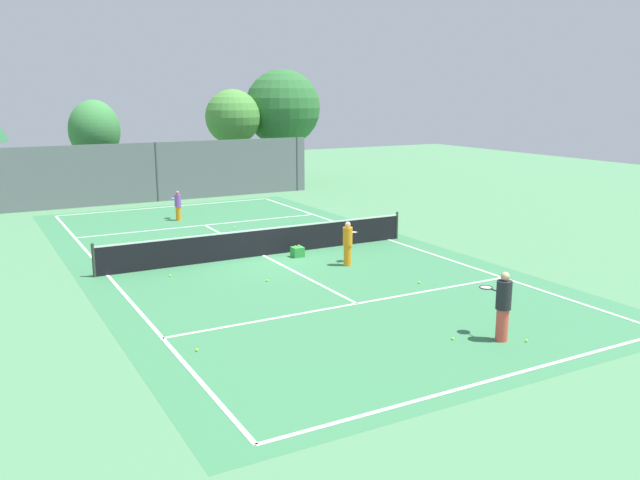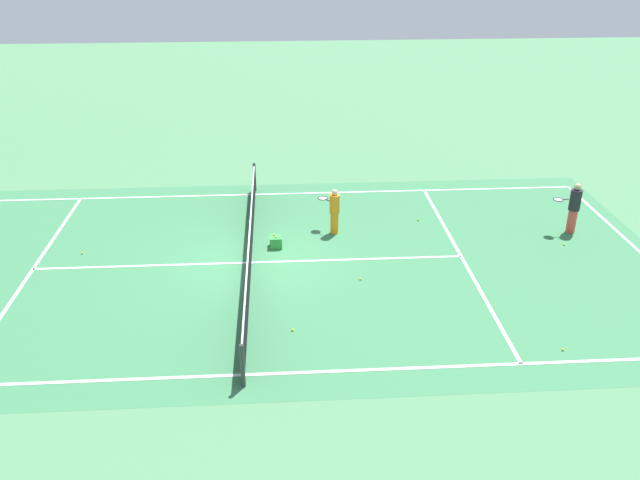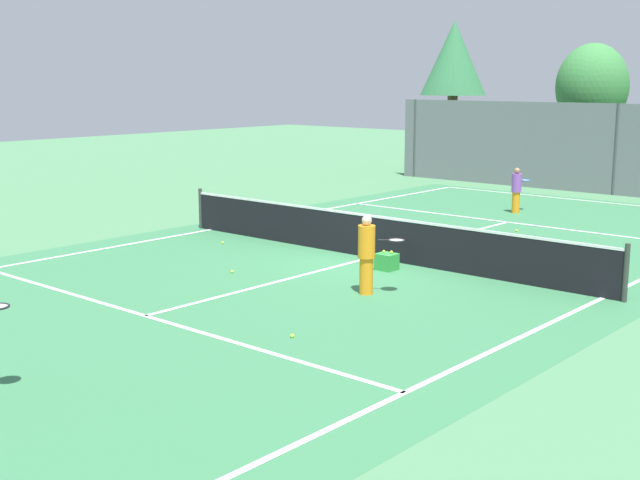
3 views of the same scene
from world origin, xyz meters
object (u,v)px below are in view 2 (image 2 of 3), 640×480
object	(u,v)px
ball_crate	(276,242)
tennis_ball_5	(564,244)
tennis_ball_3	(361,279)
tennis_ball_2	(563,349)
tennis_ball_1	(575,225)
tennis_ball_4	(418,220)
player_2	(334,211)
tennis_ball_6	(82,253)
player_1	(574,207)
tennis_ball_0	(293,330)

from	to	relation	value
ball_crate	tennis_ball_5	xyz separation A→B (m)	(-0.47, -9.09, -0.15)
tennis_ball_3	tennis_ball_5	world-z (taller)	same
tennis_ball_2	tennis_ball_1	bearing A→B (deg)	-24.68
tennis_ball_3	tennis_ball_4	world-z (taller)	same
player_2	tennis_ball_6	xyz separation A→B (m)	(-1.04, 7.87, -0.76)
ball_crate	tennis_ball_6	bearing A→B (deg)	90.85
player_1	tennis_ball_1	bearing A→B (deg)	-39.69
player_1	tennis_ball_3	xyz separation A→B (m)	(-2.80, 7.27, -0.84)
tennis_ball_5	tennis_ball_2	bearing A→B (deg)	157.86
tennis_ball_0	ball_crate	bearing A→B (deg)	4.61
ball_crate	tennis_ball_5	bearing A→B (deg)	-92.96
tennis_ball_0	player_2	bearing A→B (deg)	-14.86
player_2	tennis_ball_1	distance (m)	8.17
player_1	tennis_ball_2	world-z (taller)	player_1
ball_crate	tennis_ball_1	world-z (taller)	ball_crate
tennis_ball_3	player_1	bearing A→B (deg)	-68.95
player_1	tennis_ball_4	distance (m)	5.02
tennis_ball_1	tennis_ball_2	distance (m)	7.72
player_2	tennis_ball_3	world-z (taller)	player_2
tennis_ball_2	tennis_ball_6	distance (m)	14.10
tennis_ball_1	tennis_ball_2	world-z (taller)	same
tennis_ball_0	tennis_ball_6	size ratio (longest dim) A/B	1.00
tennis_ball_4	tennis_ball_5	world-z (taller)	same
ball_crate	tennis_ball_5	world-z (taller)	ball_crate
player_2	tennis_ball_2	world-z (taller)	player_2
player_1	tennis_ball_0	world-z (taller)	player_1
ball_crate	tennis_ball_4	distance (m)	5.17
player_1	tennis_ball_2	size ratio (longest dim) A/B	25.65
tennis_ball_1	ball_crate	bearing A→B (deg)	95.49
tennis_ball_5	tennis_ball_6	world-z (taller)	same
tennis_ball_1	tennis_ball_4	world-z (taller)	same
tennis_ball_0	tennis_ball_3	distance (m)	3.21
player_1	tennis_ball_1	world-z (taller)	player_1
tennis_ball_6	ball_crate	bearing A→B (deg)	-89.15
player_1	ball_crate	xyz separation A→B (m)	(-0.51, 9.66, -0.69)
tennis_ball_0	tennis_ball_6	distance (m)	7.90
player_2	tennis_ball_0	bearing A→B (deg)	165.14
ball_crate	tennis_ball_2	distance (m)	9.12
tennis_ball_1	tennis_ball_3	distance (m)	8.31
tennis_ball_2	tennis_ball_5	distance (m)	6.03
player_1	tennis_ball_4	size ratio (longest dim) A/B	25.65
tennis_ball_6	player_1	bearing A→B (deg)	-87.81
player_1	ball_crate	distance (m)	9.70
ball_crate	tennis_ball_4	world-z (taller)	ball_crate
tennis_ball_6	tennis_ball_2	bearing A→B (deg)	-115.02
tennis_ball_3	tennis_ball_4	bearing A→B (deg)	-31.47
tennis_ball_2	tennis_ball_3	xyz separation A→B (m)	(3.77, 4.42, 0.00)
player_2	tennis_ball_5	distance (m)	7.36
tennis_ball_2	tennis_ball_4	distance (m)	8.04
tennis_ball_4	player_2	bearing A→B (deg)	105.11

